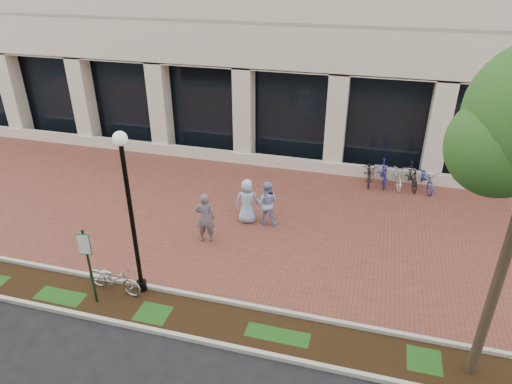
% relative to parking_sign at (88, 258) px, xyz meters
% --- Properties ---
extents(ground, '(120.00, 120.00, 0.00)m').
position_rel_parking_sign_xyz_m(ground, '(3.12, 5.40, -1.48)').
color(ground, black).
rests_on(ground, ground).
extents(brick_plaza, '(40.00, 9.00, 0.01)m').
position_rel_parking_sign_xyz_m(brick_plaza, '(3.12, 5.40, -1.48)').
color(brick_plaza, brown).
rests_on(brick_plaza, ground).
extents(planting_strip, '(40.00, 1.50, 0.01)m').
position_rel_parking_sign_xyz_m(planting_strip, '(3.12, 0.15, -1.48)').
color(planting_strip, black).
rests_on(planting_strip, ground).
extents(curb_plaza_side, '(40.00, 0.12, 0.12)m').
position_rel_parking_sign_xyz_m(curb_plaza_side, '(3.12, 0.90, -1.42)').
color(curb_plaza_side, '#AEAEA4').
rests_on(curb_plaza_side, ground).
extents(curb_street_side, '(40.00, 0.12, 0.12)m').
position_rel_parking_sign_xyz_m(curb_street_side, '(3.12, -0.60, -1.42)').
color(curb_street_side, '#AEAEA4').
rests_on(curb_street_side, ground).
extents(parking_sign, '(0.34, 0.07, 2.32)m').
position_rel_parking_sign_xyz_m(parking_sign, '(0.00, 0.00, 0.00)').
color(parking_sign, '#13341A').
rests_on(parking_sign, ground).
extents(lamppost, '(0.36, 0.36, 4.72)m').
position_rel_parking_sign_xyz_m(lamppost, '(0.95, 0.80, 1.17)').
color(lamppost, black).
rests_on(lamppost, ground).
extents(locked_bicycle, '(1.76, 0.78, 0.90)m').
position_rel_parking_sign_xyz_m(locked_bicycle, '(0.26, 0.56, -1.04)').
color(locked_bicycle, '#B7B7BB').
rests_on(locked_bicycle, ground).
extents(pedestrian_left, '(0.70, 0.53, 1.74)m').
position_rel_parking_sign_xyz_m(pedestrian_left, '(1.81, 3.61, -0.61)').
color(pedestrian_left, '#5D5D61').
rests_on(pedestrian_left, ground).
extents(pedestrian_mid, '(0.79, 0.62, 1.61)m').
position_rel_parking_sign_xyz_m(pedestrian_mid, '(3.44, 5.21, -0.68)').
color(pedestrian_mid, '#93A5DC').
rests_on(pedestrian_mid, ground).
extents(pedestrian_right, '(0.89, 0.69, 1.62)m').
position_rel_parking_sign_xyz_m(pedestrian_right, '(2.76, 5.13, -0.68)').
color(pedestrian_right, '#98B9E3').
rests_on(pedestrian_right, ground).
extents(bike_rack_cluster, '(3.08, 1.83, 1.01)m').
position_rel_parking_sign_xyz_m(bike_rack_cluster, '(7.82, 9.42, -1.01)').
color(bike_rack_cluster, black).
rests_on(bike_rack_cluster, ground).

